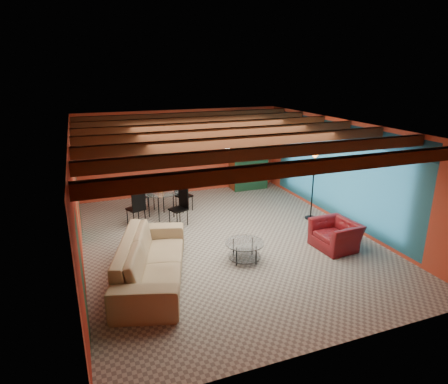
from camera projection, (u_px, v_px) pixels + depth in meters
name	position (u px, v px, depth m)	size (l,w,h in m)	color
room	(225.00, 142.00, 8.58)	(6.52, 8.01, 2.71)	gray
sofa	(152.00, 260.00, 7.36)	(2.91, 1.14, 0.85)	#988462
armchair	(336.00, 235.00, 8.72)	(0.98, 0.86, 0.64)	maroon
coffee_table	(245.00, 251.00, 8.17)	(0.83, 0.83, 0.42)	white
dining_table	(161.00, 200.00, 10.47)	(1.95, 1.95, 1.01)	silver
armoire	(248.00, 159.00, 12.92)	(1.17, 0.57, 2.04)	brown
floor_lamp	(313.00, 185.00, 10.24)	(0.39, 0.39, 1.91)	black
ceiling_fan	(227.00, 142.00, 8.48)	(1.50, 1.50, 0.44)	#472614
painting	(154.00, 145.00, 11.91)	(1.05, 0.03, 0.65)	black
potted_plant	(249.00, 121.00, 12.53)	(0.45, 0.39, 0.50)	#26661E
vase	(160.00, 178.00, 10.28)	(0.20, 0.20, 0.20)	orange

